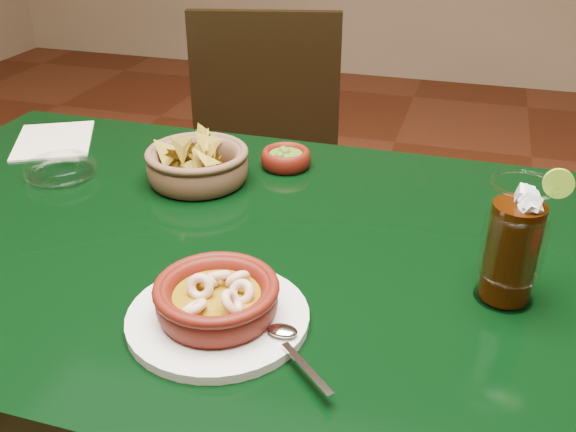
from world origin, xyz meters
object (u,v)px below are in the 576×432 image
(cola_drink, at_px, (513,244))
(dining_chair, at_px, (262,177))
(chip_basket, at_px, (198,164))
(shrimp_plate, at_px, (218,303))
(dining_table, at_px, (208,286))

(cola_drink, bearing_deg, dining_chair, 128.18)
(chip_basket, bearing_deg, shrimp_plate, -62.70)
(shrimp_plate, xyz_separation_m, cola_drink, (0.33, 0.15, 0.05))
(dining_table, xyz_separation_m, chip_basket, (-0.08, 0.16, 0.13))
(dining_chair, distance_m, shrimp_plate, 0.98)
(shrimp_plate, xyz_separation_m, chip_basket, (-0.19, 0.36, 0.00))
(dining_chair, distance_m, cola_drink, 1.01)
(dining_chair, xyz_separation_m, cola_drink, (0.59, -0.75, 0.33))
(dining_table, bearing_deg, shrimp_plate, -61.89)
(dining_table, height_order, dining_chair, dining_chair)
(dining_table, distance_m, shrimp_plate, 0.26)
(shrimp_plate, bearing_deg, dining_chair, 105.96)
(dining_chair, height_order, shrimp_plate, dining_chair)
(shrimp_plate, height_order, cola_drink, cola_drink)
(dining_table, height_order, cola_drink, cola_drink)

